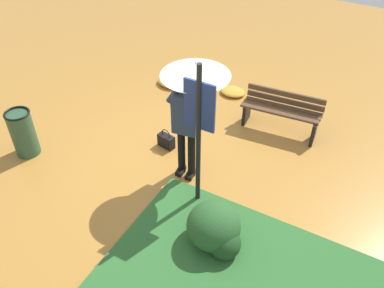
# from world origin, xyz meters

# --- Properties ---
(ground_plane) EXTENTS (18.00, 18.00, 0.00)m
(ground_plane) POSITION_xyz_m (0.00, 0.00, 0.00)
(ground_plane) COLOR #B27A33
(person_with_umbrella) EXTENTS (0.96, 0.96, 2.04)m
(person_with_umbrella) POSITION_xyz_m (0.32, -0.13, 1.55)
(person_with_umbrella) COLOR black
(person_with_umbrella) RESTS_ON ground_plane
(info_sign_post) EXTENTS (0.44, 0.07, 2.30)m
(info_sign_post) POSITION_xyz_m (0.68, -0.57, 1.44)
(info_sign_post) COLOR black
(info_sign_post) RESTS_ON ground_plane
(handbag) EXTENTS (0.32, 0.19, 0.37)m
(handbag) POSITION_xyz_m (-0.41, 0.27, 0.13)
(handbag) COLOR black
(handbag) RESTS_ON ground_plane
(park_bench) EXTENTS (1.40, 0.48, 0.75)m
(park_bench) POSITION_xyz_m (1.15, 1.70, 0.40)
(park_bench) COLOR black
(park_bench) RESTS_ON ground_plane
(trash_bin) EXTENTS (0.42, 0.42, 0.83)m
(trash_bin) POSITION_xyz_m (-2.40, -1.01, 0.42)
(trash_bin) COLOR #2D5138
(trash_bin) RESTS_ON ground_plane
(shrub_cluster) EXTENTS (0.79, 0.72, 0.65)m
(shrub_cluster) POSITION_xyz_m (1.27, -1.18, 0.30)
(shrub_cluster) COLOR #285628
(shrub_cluster) RESTS_ON ground_plane
(leaf_pile_near_person) EXTENTS (0.52, 0.42, 0.11)m
(leaf_pile_near_person) POSITION_xyz_m (-0.11, 2.41, 0.06)
(leaf_pile_near_person) COLOR gold
(leaf_pile_near_person) RESTS_ON ground_plane
(leaf_pile_by_bench) EXTENTS (0.66, 0.53, 0.14)m
(leaf_pile_by_bench) POSITION_xyz_m (-1.41, 2.14, 0.07)
(leaf_pile_by_bench) COLOR gold
(leaf_pile_by_bench) RESTS_ON ground_plane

